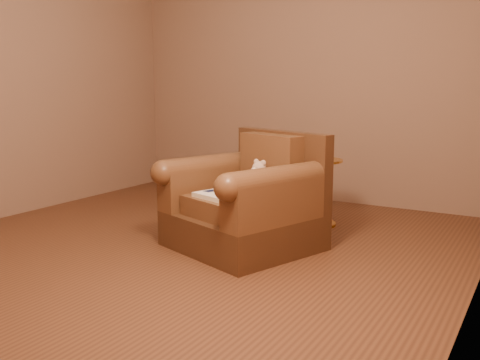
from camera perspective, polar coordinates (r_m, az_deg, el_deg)
The scene contains 6 objects.
floor at distance 4.18m, azimuth -4.81°, elevation -6.72°, with size 4.00×4.00×0.00m, color brown.
room at distance 4.03m, azimuth -5.19°, elevation 17.31°, with size 4.02×4.02×2.71m.
armchair at distance 4.00m, azimuth 0.80°, elevation -2.53°, with size 1.20×1.17×0.86m.
teddy_bear at distance 4.01m, azimuth 1.83°, elevation 0.01°, with size 0.18×0.21×0.26m.
guidebook at distance 3.81m, azimuth -1.74°, elevation -1.75°, with size 0.48×0.37×0.03m.
side_table at distance 4.67m, azimuth 8.28°, elevation -1.05°, with size 0.41×0.41×0.58m.
Camera 1 is at (2.31, -3.26, 1.21)m, focal length 40.00 mm.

